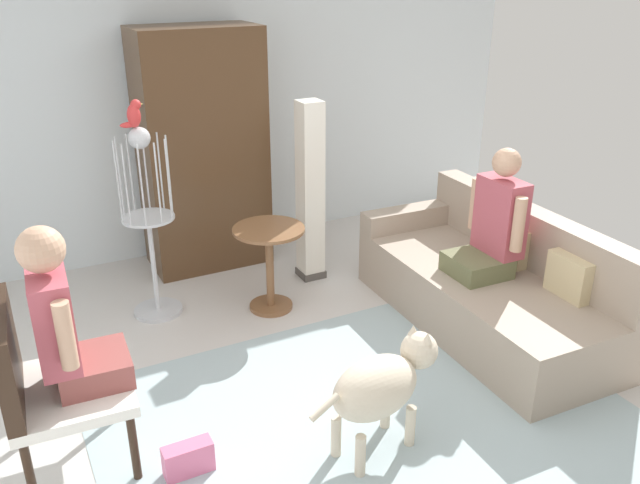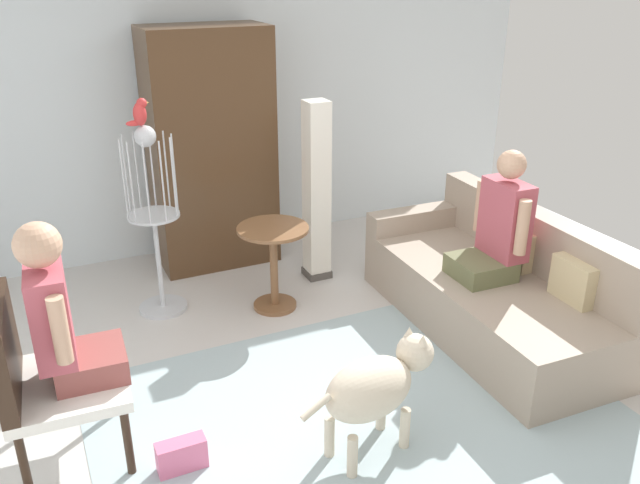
{
  "view_description": "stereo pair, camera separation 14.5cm",
  "coord_description": "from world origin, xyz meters",
  "px_view_note": "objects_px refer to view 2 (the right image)",
  "views": [
    {
      "loc": [
        -1.74,
        -2.76,
        2.45
      ],
      "look_at": [
        -0.05,
        0.51,
        0.87
      ],
      "focal_mm": 36.79,
      "sensor_mm": 36.0,
      "label": 1
    },
    {
      "loc": [
        -1.61,
        -2.82,
        2.45
      ],
      "look_at": [
        -0.05,
        0.51,
        0.87
      ],
      "focal_mm": 36.79,
      "sensor_mm": 36.0,
      "label": 2
    }
  ],
  "objects_px": {
    "handbag": "(182,455)",
    "parrot": "(140,113)",
    "column_lamp": "(317,194)",
    "couch": "(494,289)",
    "armoire_cabinet": "(211,150)",
    "round_end_table": "(274,256)",
    "bird_cage_stand": "(155,227)",
    "person_on_couch": "(498,228)",
    "dog": "(375,386)",
    "person_on_armchair": "(60,316)",
    "armchair": "(38,370)"
  },
  "relations": [
    {
      "from": "parrot",
      "to": "armoire_cabinet",
      "type": "bearing_deg",
      "value": 47.15
    },
    {
      "from": "person_on_couch",
      "to": "parrot",
      "type": "relative_size",
      "value": 4.75
    },
    {
      "from": "person_on_armchair",
      "to": "bird_cage_stand",
      "type": "xyz_separation_m",
      "value": [
        0.75,
        1.38,
        -0.16
      ]
    },
    {
      "from": "armoire_cabinet",
      "to": "person_on_couch",
      "type": "bearing_deg",
      "value": -54.45
    },
    {
      "from": "couch",
      "to": "person_on_armchair",
      "type": "relative_size",
      "value": 2.41
    },
    {
      "from": "armoire_cabinet",
      "to": "handbag",
      "type": "bearing_deg",
      "value": -110.87
    },
    {
      "from": "bird_cage_stand",
      "to": "parrot",
      "type": "distance_m",
      "value": 0.84
    },
    {
      "from": "handbag",
      "to": "armchair",
      "type": "bearing_deg",
      "value": 147.37
    },
    {
      "from": "column_lamp",
      "to": "armchair",
      "type": "bearing_deg",
      "value": -147.53
    },
    {
      "from": "person_on_couch",
      "to": "person_on_armchair",
      "type": "bearing_deg",
      "value": -177.63
    },
    {
      "from": "armchair",
      "to": "couch",
      "type": "bearing_deg",
      "value": 2.46
    },
    {
      "from": "armchair",
      "to": "person_on_armchair",
      "type": "xyz_separation_m",
      "value": [
        0.15,
        -0.01,
        0.28
      ]
    },
    {
      "from": "person_on_couch",
      "to": "armoire_cabinet",
      "type": "xyz_separation_m",
      "value": [
        -1.42,
        1.99,
        0.22
      ]
    },
    {
      "from": "armoire_cabinet",
      "to": "dog",
      "type": "bearing_deg",
      "value": -89.2
    },
    {
      "from": "round_end_table",
      "to": "bird_cage_stand",
      "type": "height_order",
      "value": "bird_cage_stand"
    },
    {
      "from": "bird_cage_stand",
      "to": "armchair",
      "type": "bearing_deg",
      "value": -123.03
    },
    {
      "from": "person_on_couch",
      "to": "round_end_table",
      "type": "xyz_separation_m",
      "value": [
        -1.29,
        0.93,
        -0.36
      ]
    },
    {
      "from": "couch",
      "to": "column_lamp",
      "type": "relative_size",
      "value": 1.43
    },
    {
      "from": "dog",
      "to": "armoire_cabinet",
      "type": "bearing_deg",
      "value": 90.8
    },
    {
      "from": "couch",
      "to": "parrot",
      "type": "bearing_deg",
      "value": 149.71
    },
    {
      "from": "armchair",
      "to": "armoire_cabinet",
      "type": "distance_m",
      "value": 2.64
    },
    {
      "from": "round_end_table",
      "to": "bird_cage_stand",
      "type": "relative_size",
      "value": 0.46
    },
    {
      "from": "column_lamp",
      "to": "armoire_cabinet",
      "type": "height_order",
      "value": "armoire_cabinet"
    },
    {
      "from": "couch",
      "to": "person_on_armchair",
      "type": "bearing_deg",
      "value": -177.26
    },
    {
      "from": "parrot",
      "to": "armoire_cabinet",
      "type": "relative_size",
      "value": 0.09
    },
    {
      "from": "handbag",
      "to": "armoire_cabinet",
      "type": "bearing_deg",
      "value": 69.13
    },
    {
      "from": "bird_cage_stand",
      "to": "person_on_armchair",
      "type": "bearing_deg",
      "value": -118.36
    },
    {
      "from": "couch",
      "to": "round_end_table",
      "type": "height_order",
      "value": "couch"
    },
    {
      "from": "armchair",
      "to": "column_lamp",
      "type": "height_order",
      "value": "column_lamp"
    },
    {
      "from": "person_on_armchair",
      "to": "person_on_couch",
      "type": "bearing_deg",
      "value": 2.37
    },
    {
      "from": "column_lamp",
      "to": "handbag",
      "type": "distance_m",
      "value": 2.48
    },
    {
      "from": "person_on_couch",
      "to": "bird_cage_stand",
      "type": "xyz_separation_m",
      "value": [
        -2.07,
        1.26,
        -0.11
      ]
    },
    {
      "from": "dog",
      "to": "handbag",
      "type": "xyz_separation_m",
      "value": [
        -0.98,
        0.28,
        -0.32
      ]
    },
    {
      "from": "person_on_armchair",
      "to": "round_end_table",
      "type": "bearing_deg",
      "value": 34.47
    },
    {
      "from": "round_end_table",
      "to": "bird_cage_stand",
      "type": "xyz_separation_m",
      "value": [
        -0.79,
        0.33,
        0.25
      ]
    },
    {
      "from": "couch",
      "to": "round_end_table",
      "type": "bearing_deg",
      "value": 145.4
    },
    {
      "from": "column_lamp",
      "to": "armoire_cabinet",
      "type": "relative_size",
      "value": 0.74
    },
    {
      "from": "handbag",
      "to": "parrot",
      "type": "bearing_deg",
      "value": 81.1
    },
    {
      "from": "couch",
      "to": "handbag",
      "type": "xyz_separation_m",
      "value": [
        -2.41,
        -0.51,
        -0.2
      ]
    },
    {
      "from": "armchair",
      "to": "armoire_cabinet",
      "type": "height_order",
      "value": "armoire_cabinet"
    },
    {
      "from": "armchair",
      "to": "parrot",
      "type": "bearing_deg",
      "value": 57.52
    },
    {
      "from": "armchair",
      "to": "dog",
      "type": "height_order",
      "value": "armchair"
    },
    {
      "from": "person_on_armchair",
      "to": "dog",
      "type": "xyz_separation_m",
      "value": [
        1.44,
        -0.66,
        -0.42
      ]
    },
    {
      "from": "parrot",
      "to": "column_lamp",
      "type": "height_order",
      "value": "parrot"
    },
    {
      "from": "person_on_couch",
      "to": "person_on_armchair",
      "type": "relative_size",
      "value": 1.02
    },
    {
      "from": "handbag",
      "to": "bird_cage_stand",
      "type": "bearing_deg",
      "value": 80.51
    },
    {
      "from": "dog",
      "to": "handbag",
      "type": "bearing_deg",
      "value": 164.11
    },
    {
      "from": "person_on_armchair",
      "to": "column_lamp",
      "type": "height_order",
      "value": "column_lamp"
    },
    {
      "from": "couch",
      "to": "armoire_cabinet",
      "type": "height_order",
      "value": "armoire_cabinet"
    },
    {
      "from": "column_lamp",
      "to": "couch",
      "type": "bearing_deg",
      "value": -57.49
    }
  ]
}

